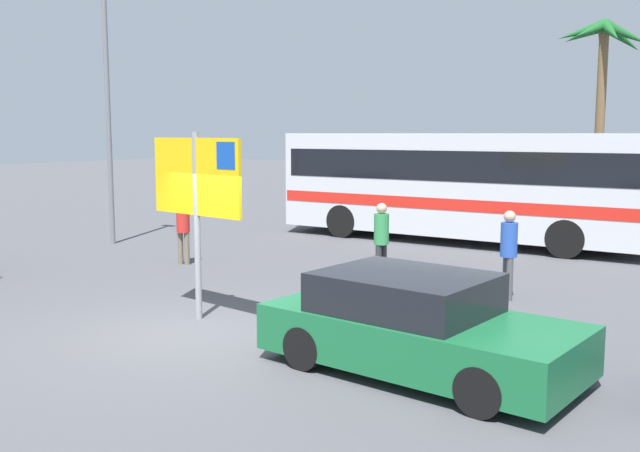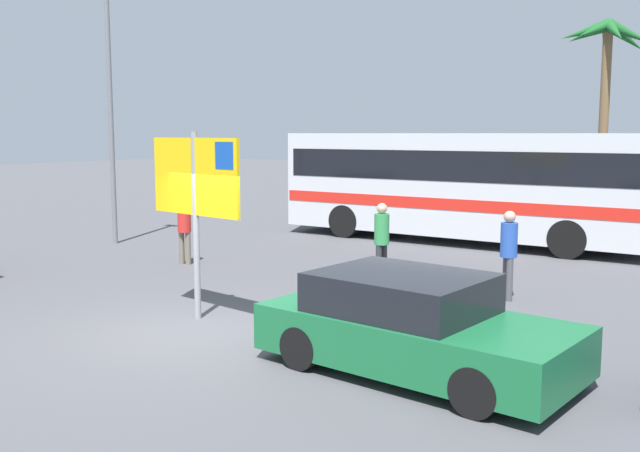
{
  "view_description": "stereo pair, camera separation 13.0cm",
  "coord_description": "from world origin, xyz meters",
  "px_view_note": "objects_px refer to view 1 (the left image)",
  "views": [
    {
      "loc": [
        7.75,
        -8.12,
        3.18
      ],
      "look_at": [
        -0.18,
        3.84,
        1.3
      ],
      "focal_mm": 39.93,
      "sensor_mm": 36.0,
      "label": 1
    },
    {
      "loc": [
        7.85,
        -8.05,
        3.18
      ],
      "look_at": [
        -0.18,
        3.84,
        1.3
      ],
      "focal_mm": 39.93,
      "sensor_mm": 36.0,
      "label": 2
    }
  ],
  "objects_px": {
    "pedestrian_by_bus": "(509,247)",
    "pedestrian_crossing_lot": "(183,225)",
    "bus_front_coach": "(461,181)",
    "ferry_sign": "(198,184)",
    "pedestrian_near_sign": "(381,236)",
    "car_green": "(416,326)"
  },
  "relations": [
    {
      "from": "ferry_sign",
      "to": "bus_front_coach",
      "type": "bearing_deg",
      "value": 96.53
    },
    {
      "from": "car_green",
      "to": "pedestrian_by_bus",
      "type": "bearing_deg",
      "value": 99.91
    },
    {
      "from": "car_green",
      "to": "pedestrian_near_sign",
      "type": "distance_m",
      "value": 5.75
    },
    {
      "from": "bus_front_coach",
      "to": "pedestrian_by_bus",
      "type": "xyz_separation_m",
      "value": [
        3.64,
        -6.43,
        -0.77
      ]
    },
    {
      "from": "ferry_sign",
      "to": "pedestrian_by_bus",
      "type": "distance_m",
      "value": 5.99
    },
    {
      "from": "ferry_sign",
      "to": "pedestrian_by_bus",
      "type": "relative_size",
      "value": 1.86
    },
    {
      "from": "pedestrian_by_bus",
      "to": "pedestrian_crossing_lot",
      "type": "distance_m",
      "value": 7.85
    },
    {
      "from": "ferry_sign",
      "to": "pedestrian_near_sign",
      "type": "distance_m",
      "value": 4.7
    },
    {
      "from": "bus_front_coach",
      "to": "pedestrian_by_bus",
      "type": "bearing_deg",
      "value": -60.51
    },
    {
      "from": "bus_front_coach",
      "to": "car_green",
      "type": "relative_size",
      "value": 2.49
    },
    {
      "from": "pedestrian_near_sign",
      "to": "pedestrian_by_bus",
      "type": "bearing_deg",
      "value": 9.04
    },
    {
      "from": "bus_front_coach",
      "to": "pedestrian_by_bus",
      "type": "relative_size",
      "value": 6.29
    },
    {
      "from": "ferry_sign",
      "to": "car_green",
      "type": "distance_m",
      "value": 4.62
    },
    {
      "from": "bus_front_coach",
      "to": "pedestrian_near_sign",
      "type": "bearing_deg",
      "value": -82.3
    },
    {
      "from": "pedestrian_crossing_lot",
      "to": "ferry_sign",
      "type": "bearing_deg",
      "value": -144.23
    },
    {
      "from": "ferry_sign",
      "to": "pedestrian_crossing_lot",
      "type": "relative_size",
      "value": 1.96
    },
    {
      "from": "ferry_sign",
      "to": "pedestrian_near_sign",
      "type": "xyz_separation_m",
      "value": [
        1.13,
        4.36,
        -1.32
      ]
    },
    {
      "from": "pedestrian_crossing_lot",
      "to": "pedestrian_by_bus",
      "type": "bearing_deg",
      "value": -96.19
    },
    {
      "from": "bus_front_coach",
      "to": "ferry_sign",
      "type": "height_order",
      "value": "ferry_sign"
    },
    {
      "from": "bus_front_coach",
      "to": "pedestrian_crossing_lot",
      "type": "height_order",
      "value": "bus_front_coach"
    },
    {
      "from": "bus_front_coach",
      "to": "pedestrian_by_bus",
      "type": "distance_m",
      "value": 7.43
    },
    {
      "from": "bus_front_coach",
      "to": "car_green",
      "type": "bearing_deg",
      "value": -70.3
    }
  ]
}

